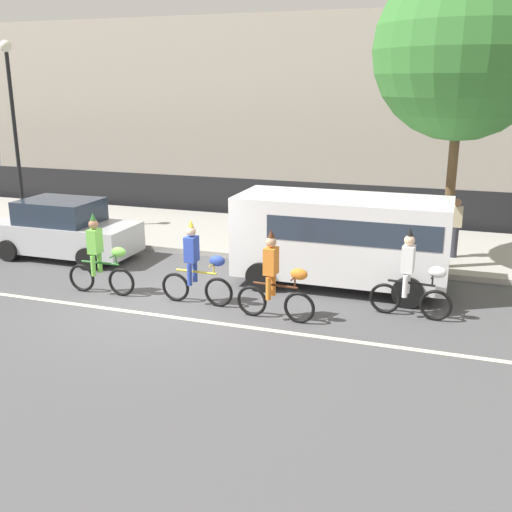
{
  "coord_description": "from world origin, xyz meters",
  "views": [
    {
      "loc": [
        6.03,
        -11.06,
        4.74
      ],
      "look_at": [
        1.85,
        1.2,
        1.0
      ],
      "focal_mm": 42.0,
      "sensor_mm": 36.0,
      "label": 1
    }
  ],
  "objects_px": {
    "parade_cyclist_zebra": "(412,279)",
    "street_lamp_post": "(13,109)",
    "parade_cyclist_lime": "(100,259)",
    "pedestrian_onlooker": "(455,226)",
    "parked_van_white": "(345,235)",
    "parked_car_silver": "(64,230)",
    "parade_cyclist_orange": "(276,281)",
    "parade_cyclist_cobalt": "(197,268)"
  },
  "relations": [
    {
      "from": "parade_cyclist_lime",
      "to": "street_lamp_post",
      "type": "relative_size",
      "value": 0.33
    },
    {
      "from": "parade_cyclist_cobalt",
      "to": "parked_van_white",
      "type": "relative_size",
      "value": 0.38
    },
    {
      "from": "parade_cyclist_lime",
      "to": "parked_car_silver",
      "type": "bearing_deg",
      "value": 139.02
    },
    {
      "from": "street_lamp_post",
      "to": "parked_car_silver",
      "type": "bearing_deg",
      "value": -33.21
    },
    {
      "from": "parked_car_silver",
      "to": "pedestrian_onlooker",
      "type": "height_order",
      "value": "pedestrian_onlooker"
    },
    {
      "from": "parade_cyclist_orange",
      "to": "parked_car_silver",
      "type": "distance_m",
      "value": 7.48
    },
    {
      "from": "parade_cyclist_cobalt",
      "to": "parade_cyclist_orange",
      "type": "xyz_separation_m",
      "value": [
        1.92,
        -0.32,
        0.0
      ]
    },
    {
      "from": "parade_cyclist_lime",
      "to": "parked_car_silver",
      "type": "height_order",
      "value": "parade_cyclist_lime"
    },
    {
      "from": "parked_car_silver",
      "to": "street_lamp_post",
      "type": "height_order",
      "value": "street_lamp_post"
    },
    {
      "from": "street_lamp_post",
      "to": "pedestrian_onlooker",
      "type": "xyz_separation_m",
      "value": [
        13.37,
        1.06,
        -2.97
      ]
    },
    {
      "from": "parade_cyclist_lime",
      "to": "pedestrian_onlooker",
      "type": "relative_size",
      "value": 1.19
    },
    {
      "from": "pedestrian_onlooker",
      "to": "street_lamp_post",
      "type": "bearing_deg",
      "value": -175.48
    },
    {
      "from": "parade_cyclist_orange",
      "to": "pedestrian_onlooker",
      "type": "relative_size",
      "value": 1.19
    },
    {
      "from": "parade_cyclist_cobalt",
      "to": "parade_cyclist_zebra",
      "type": "distance_m",
      "value": 4.62
    },
    {
      "from": "parade_cyclist_cobalt",
      "to": "parade_cyclist_lime",
      "type": "bearing_deg",
      "value": -177.72
    },
    {
      "from": "parked_van_white",
      "to": "parade_cyclist_zebra",
      "type": "bearing_deg",
      "value": -41.96
    },
    {
      "from": "pedestrian_onlooker",
      "to": "parade_cyclist_cobalt",
      "type": "bearing_deg",
      "value": -135.34
    },
    {
      "from": "parade_cyclist_orange",
      "to": "street_lamp_post",
      "type": "height_order",
      "value": "street_lamp_post"
    },
    {
      "from": "parade_cyclist_cobalt",
      "to": "street_lamp_post",
      "type": "height_order",
      "value": "street_lamp_post"
    },
    {
      "from": "parked_van_white",
      "to": "parked_car_silver",
      "type": "relative_size",
      "value": 1.22
    },
    {
      "from": "parade_cyclist_zebra",
      "to": "parade_cyclist_orange",
      "type": "bearing_deg",
      "value": -158.31
    },
    {
      "from": "parade_cyclist_cobalt",
      "to": "parked_car_silver",
      "type": "relative_size",
      "value": 0.47
    },
    {
      "from": "parade_cyclist_orange",
      "to": "parked_car_silver",
      "type": "relative_size",
      "value": 0.47
    },
    {
      "from": "parade_cyclist_zebra",
      "to": "pedestrian_onlooker",
      "type": "xyz_separation_m",
      "value": [
        0.76,
        4.52,
        0.17
      ]
    },
    {
      "from": "parade_cyclist_cobalt",
      "to": "parked_van_white",
      "type": "xyz_separation_m",
      "value": [
        2.83,
        2.29,
        0.44
      ]
    },
    {
      "from": "parade_cyclist_lime",
      "to": "parade_cyclist_orange",
      "type": "bearing_deg",
      "value": -2.93
    },
    {
      "from": "parade_cyclist_zebra",
      "to": "parked_car_silver",
      "type": "xyz_separation_m",
      "value": [
        -9.66,
        1.53,
        -0.06
      ]
    },
    {
      "from": "parade_cyclist_orange",
      "to": "pedestrian_onlooker",
      "type": "bearing_deg",
      "value": 58.62
    },
    {
      "from": "parade_cyclist_zebra",
      "to": "parked_van_white",
      "type": "height_order",
      "value": "parked_van_white"
    },
    {
      "from": "parked_car_silver",
      "to": "pedestrian_onlooker",
      "type": "relative_size",
      "value": 2.53
    },
    {
      "from": "parked_car_silver",
      "to": "parked_van_white",
      "type": "bearing_deg",
      "value": 0.2
    },
    {
      "from": "street_lamp_post",
      "to": "parade_cyclist_cobalt",
      "type": "bearing_deg",
      "value": -27.51
    },
    {
      "from": "parade_cyclist_lime",
      "to": "parked_car_silver",
      "type": "xyz_separation_m",
      "value": [
        -2.71,
        2.36,
        -0.06
      ]
    },
    {
      "from": "parade_cyclist_lime",
      "to": "parade_cyclist_cobalt",
      "type": "distance_m",
      "value": 2.39
    },
    {
      "from": "parked_van_white",
      "to": "parked_car_silver",
      "type": "height_order",
      "value": "parked_van_white"
    },
    {
      "from": "parade_cyclist_zebra",
      "to": "parked_car_silver",
      "type": "distance_m",
      "value": 9.78
    },
    {
      "from": "parade_cyclist_lime",
      "to": "parade_cyclist_orange",
      "type": "height_order",
      "value": "same"
    },
    {
      "from": "parade_cyclist_zebra",
      "to": "street_lamp_post",
      "type": "height_order",
      "value": "street_lamp_post"
    },
    {
      "from": "parked_car_silver",
      "to": "pedestrian_onlooker",
      "type": "xyz_separation_m",
      "value": [
        10.42,
        2.99,
        0.23
      ]
    },
    {
      "from": "parade_cyclist_lime",
      "to": "parade_cyclist_cobalt",
      "type": "relative_size",
      "value": 1.0
    },
    {
      "from": "parade_cyclist_cobalt",
      "to": "parade_cyclist_orange",
      "type": "distance_m",
      "value": 1.95
    },
    {
      "from": "parked_van_white",
      "to": "pedestrian_onlooker",
      "type": "distance_m",
      "value": 3.88
    }
  ]
}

